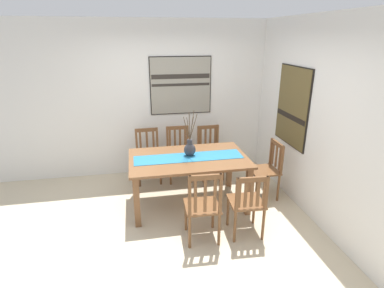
# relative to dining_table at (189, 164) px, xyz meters

# --- Properties ---
(ground_plane) EXTENTS (6.40, 6.40, 0.03)m
(ground_plane) POSITION_rel_dining_table_xyz_m (-0.19, -0.49, -0.67)
(ground_plane) COLOR beige
(wall_back) EXTENTS (6.40, 0.12, 2.70)m
(wall_back) POSITION_rel_dining_table_xyz_m (-0.19, 1.37, 0.69)
(wall_back) COLOR silver
(wall_back) RESTS_ON ground_plane
(wall_side) EXTENTS (0.12, 6.40, 2.70)m
(wall_side) POSITION_rel_dining_table_xyz_m (1.67, -0.49, 0.69)
(wall_side) COLOR silver
(wall_side) RESTS_ON ground_plane
(dining_table) EXTENTS (1.71, 1.05, 0.76)m
(dining_table) POSITION_rel_dining_table_xyz_m (0.00, 0.00, 0.00)
(dining_table) COLOR brown
(dining_table) RESTS_ON ground_plane
(table_runner) EXTENTS (1.57, 0.36, 0.01)m
(table_runner) POSITION_rel_dining_table_xyz_m (-0.00, -0.00, 0.11)
(table_runner) COLOR #236B93
(table_runner) RESTS_ON dining_table
(centerpiece_vase) EXTENTS (0.19, 0.19, 0.69)m
(centerpiece_vase) POSITION_rel_dining_table_xyz_m (0.03, 0.06, 0.22)
(centerpiece_vase) COLOR #333338
(centerpiece_vase) RESTS_ON dining_table
(chair_0) EXTENTS (0.43, 0.43, 0.91)m
(chair_0) POSITION_rel_dining_table_xyz_m (-0.55, 0.94, -0.18)
(chair_0) COLOR brown
(chair_0) RESTS_ON ground_plane
(chair_1) EXTENTS (0.44, 0.44, 0.97)m
(chair_1) POSITION_rel_dining_table_xyz_m (0.01, -0.90, -0.16)
(chair_1) COLOR brown
(chair_1) RESTS_ON ground_plane
(chair_2) EXTENTS (0.45, 0.45, 0.89)m
(chair_2) POSITION_rel_dining_table_xyz_m (0.58, -0.90, -0.18)
(chair_2) COLOR brown
(chair_2) RESTS_ON ground_plane
(chair_3) EXTENTS (0.44, 0.44, 0.91)m
(chair_3) POSITION_rel_dining_table_xyz_m (0.55, 0.90, -0.17)
(chair_3) COLOR brown
(chair_3) RESTS_ON ground_plane
(chair_4) EXTENTS (0.43, 0.43, 0.91)m
(chair_4) POSITION_rel_dining_table_xyz_m (1.24, -0.00, -0.18)
(chair_4) COLOR brown
(chair_4) RESTS_ON ground_plane
(chair_5) EXTENTS (0.42, 0.42, 0.93)m
(chair_5) POSITION_rel_dining_table_xyz_m (-0.01, 0.91, -0.17)
(chair_5) COLOR brown
(chair_5) RESTS_ON ground_plane
(painting_on_back_wall) EXTENTS (1.08, 0.05, 1.00)m
(painting_on_back_wall) POSITION_rel_dining_table_xyz_m (0.10, 1.30, 0.94)
(painting_on_back_wall) COLOR black
(painting_on_side_wall) EXTENTS (0.05, 0.89, 1.19)m
(painting_on_side_wall) POSITION_rel_dining_table_xyz_m (1.61, 0.10, 0.76)
(painting_on_side_wall) COLOR black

